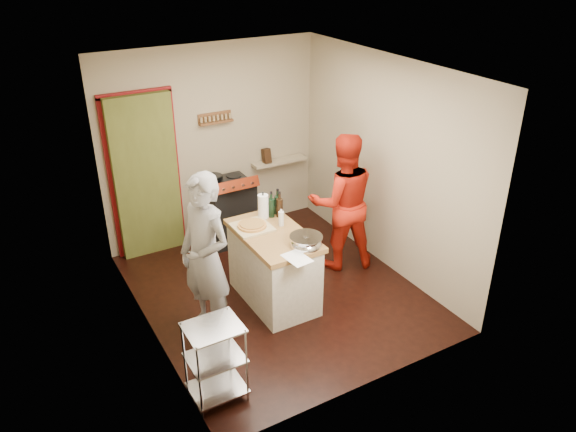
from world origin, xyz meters
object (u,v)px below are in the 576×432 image
object	(u,v)px
island	(274,265)
person_stripe	(205,257)
wire_shelving	(215,359)
person_red	(342,202)
stove	(229,210)

from	to	relation	value
island	person_stripe	bearing A→B (deg)	-170.66
wire_shelving	person_red	bearing A→B (deg)	30.89
person_stripe	wire_shelving	bearing A→B (deg)	-38.66
stove	wire_shelving	world-z (taller)	stove
island	person_red	distance (m)	1.21
wire_shelving	person_red	xyz separation A→B (m)	(2.28, 1.36, 0.43)
wire_shelving	island	bearing A→B (deg)	42.49
person_red	wire_shelving	bearing A→B (deg)	49.27
island	wire_shelving	bearing A→B (deg)	-137.51
stove	person_red	xyz separation A→B (m)	(0.95, -1.26, 0.42)
person_red	stove	bearing A→B (deg)	-34.55
stove	person_stripe	world-z (taller)	person_stripe
island	person_red	size ratio (longest dim) A/B	0.76
person_stripe	person_red	world-z (taller)	person_stripe
wire_shelving	person_red	size ratio (longest dim) A/B	0.46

